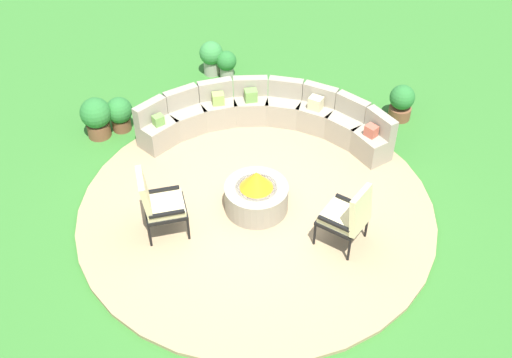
% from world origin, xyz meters
% --- Properties ---
extents(ground_plane, '(24.00, 24.00, 0.00)m').
position_xyz_m(ground_plane, '(0.00, 0.00, 0.00)').
color(ground_plane, '#387A2D').
extents(patio_circle, '(5.28, 5.28, 0.06)m').
position_xyz_m(patio_circle, '(0.00, 0.00, 0.03)').
color(patio_circle, tan).
rests_on(patio_circle, ground_plane).
extents(fire_pit, '(0.94, 0.94, 0.69)m').
position_xyz_m(fire_pit, '(0.00, 0.00, 0.33)').
color(fire_pit, '#9E937F').
rests_on(fire_pit, patio_circle).
extents(curved_stone_bench, '(4.17, 1.64, 0.77)m').
position_xyz_m(curved_stone_bench, '(0.21, 1.86, 0.37)').
color(curved_stone_bench, '#9E937F').
rests_on(curved_stone_bench, patio_circle).
extents(lounge_chair_front_left, '(0.70, 0.66, 1.05)m').
position_xyz_m(lounge_chair_front_left, '(-1.36, -0.43, 0.61)').
color(lounge_chair_front_left, black).
rests_on(lounge_chair_front_left, patio_circle).
extents(lounge_chair_front_right, '(0.79, 0.81, 1.02)m').
position_xyz_m(lounge_chair_front_right, '(1.23, -0.73, 0.59)').
color(lounge_chair_front_right, black).
rests_on(lounge_chair_front_right, patio_circle).
extents(potted_plant_0, '(0.52, 0.52, 0.73)m').
position_xyz_m(potted_plant_0, '(-2.63, 1.90, 0.40)').
color(potted_plant_0, brown).
rests_on(potted_plant_0, ground_plane).
extents(potted_plant_1, '(0.38, 0.38, 0.54)m').
position_xyz_m(potted_plant_1, '(-0.48, 3.71, 0.30)').
color(potted_plant_1, '#A89E8E').
rests_on(potted_plant_1, ground_plane).
extents(potted_plant_3, '(0.45, 0.45, 0.67)m').
position_xyz_m(potted_plant_3, '(-0.77, 3.84, 0.38)').
color(potted_plant_3, '#A89E8E').
rests_on(potted_plant_3, ground_plane).
extents(potted_plant_4, '(0.45, 0.45, 0.62)m').
position_xyz_m(potted_plant_4, '(-2.28, 2.07, 0.34)').
color(potted_plant_4, brown).
rests_on(potted_plant_4, ground_plane).
extents(potted_plant_5, '(0.44, 0.44, 0.65)m').
position_xyz_m(potted_plant_5, '(2.59, 2.29, 0.34)').
color(potted_plant_5, brown).
rests_on(potted_plant_5, ground_plane).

